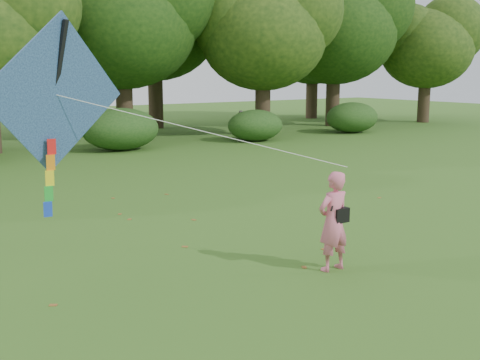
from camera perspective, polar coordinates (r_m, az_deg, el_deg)
ground at (r=10.94m, az=12.07°, el=-8.59°), size 100.00×100.00×0.00m
man_kite_flyer at (r=10.73m, az=8.84°, el=-3.89°), size 0.66×0.44×1.78m
bystander_right at (r=30.22m, az=0.04°, el=5.17°), size 0.98×0.72×1.55m
crossbody_bag at (r=10.75m, az=9.42°, el=-3.23°), size 0.43×0.20×0.71m
flying_kite at (r=10.31m, az=-17.08°, el=7.53°), size 5.62×2.72×3.33m
tree_line at (r=31.43m, az=-17.54°, el=13.72°), size 54.70×15.30×9.48m
shrub_band at (r=25.76m, az=-18.65°, el=3.91°), size 39.15×3.22×1.88m
fallen_leaves at (r=13.90m, az=-3.97°, el=-4.27°), size 10.08×7.71×0.01m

